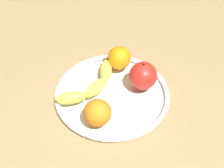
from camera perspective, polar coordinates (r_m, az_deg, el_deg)
name	(u,v)px	position (r cm, az deg, el deg)	size (l,w,h in cm)	color
ground_plane	(112,101)	(86.20, 0.00, -3.13)	(165.66, 165.66, 4.00)	#957950
fruit_bowl	(112,94)	(84.01, 0.00, -1.83)	(30.11, 30.11, 1.80)	white
banana	(92,84)	(83.31, -3.58, 0.04)	(20.20, 11.61, 3.20)	yellow
apple	(143,76)	(82.69, 5.56, 1.48)	(7.36, 7.36, 8.16)	red
orange_back_left	(97,113)	(74.71, -2.60, -5.12)	(6.64, 6.64, 6.64)	orange
orange_front_right	(119,58)	(88.03, 1.32, 4.67)	(6.46, 6.46, 6.46)	orange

